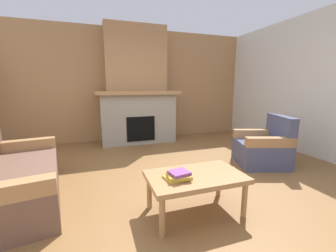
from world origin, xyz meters
The scene contains 7 objects.
ground centered at (0.00, 0.00, 0.00)m, with size 9.00×9.00×0.00m, color brown.
wall_back_wood_panel centered at (0.00, 3.00, 1.35)m, with size 6.00×0.12×2.70m, color #A87A4C.
fireplace centered at (0.00, 2.62, 1.16)m, with size 1.90×0.82×2.70m.
couch centered at (-1.92, 0.32, 0.29)m, with size 1.11×1.91×0.85m.
armchair centered at (1.75, 0.36, 0.29)m, with size 0.96×0.96×0.85m.
coffee_table centered at (0.00, -0.56, 0.38)m, with size 1.00×0.60×0.43m.
book_stack_near_edge centered at (-0.21, -0.60, 0.47)m, with size 0.27×0.25×0.08m.
Camera 1 is at (-0.94, -2.43, 1.33)m, focal length 22.71 mm.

